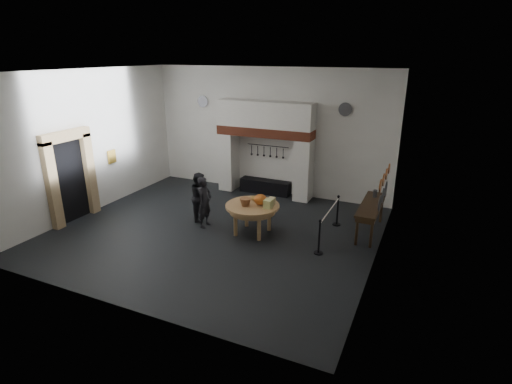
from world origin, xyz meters
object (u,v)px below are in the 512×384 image
at_px(iron_range, 265,186).
at_px(side_table, 371,205).
at_px(visitor_near, 205,202).
at_px(visitor_far, 200,197).
at_px(barrier_post_far, 337,211).
at_px(work_table, 252,206).
at_px(barrier_post_near, 319,238).

bearing_deg(iron_range, side_table, -25.55).
xyz_separation_m(visitor_near, visitor_far, (-0.40, 0.40, -0.01)).
xyz_separation_m(iron_range, visitor_far, (-0.86, -3.13, 0.51)).
bearing_deg(barrier_post_far, visitor_near, -154.19).
distance_m(visitor_near, barrier_post_far, 3.98).
height_order(visitor_near, barrier_post_far, visitor_near).
xyz_separation_m(work_table, visitor_near, (-1.48, -0.16, -0.06)).
xyz_separation_m(work_table, side_table, (3.07, 1.40, 0.03)).
distance_m(iron_range, visitor_near, 3.60).
bearing_deg(barrier_post_far, side_table, -9.37).
height_order(iron_range, barrier_post_near, barrier_post_near).
height_order(iron_range, work_table, work_table).
relative_size(work_table, side_table, 0.70).
bearing_deg(iron_range, barrier_post_near, -50.60).
height_order(visitor_near, visitor_far, visitor_near).
relative_size(iron_range, visitor_near, 1.23).
bearing_deg(work_table, visitor_far, 172.86).
distance_m(visitor_near, barrier_post_near, 3.60).
bearing_deg(iron_range, work_table, -72.99).
relative_size(iron_range, side_table, 0.86).
xyz_separation_m(visitor_near, barrier_post_near, (3.58, -0.27, -0.33)).
distance_m(visitor_far, side_table, 5.09).
xyz_separation_m(visitor_near, barrier_post_far, (3.58, 1.73, -0.33)).
bearing_deg(work_table, side_table, 24.56).
relative_size(visitor_near, barrier_post_near, 1.72).
height_order(visitor_far, barrier_post_near, visitor_far).
xyz_separation_m(side_table, barrier_post_near, (-0.98, -1.84, -0.42)).
bearing_deg(side_table, barrier_post_far, 170.63).
bearing_deg(barrier_post_near, iron_range, 129.40).
xyz_separation_m(iron_range, barrier_post_near, (3.12, -3.80, 0.20)).
distance_m(work_table, barrier_post_near, 2.17).
bearing_deg(side_table, visitor_far, -166.75).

